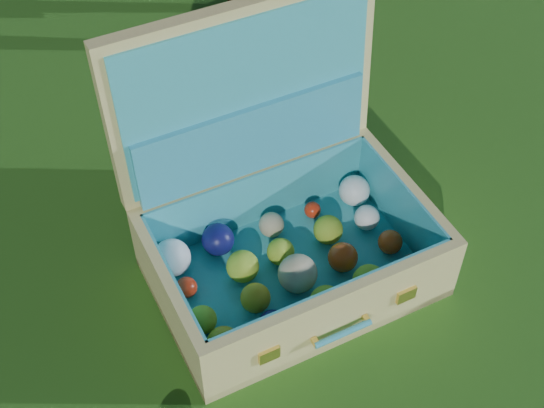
# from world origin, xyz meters

# --- Properties ---
(ground) EXTENTS (60.00, 60.00, 0.00)m
(ground) POSITION_xyz_m (0.00, 0.00, 0.00)
(ground) COLOR #215114
(ground) RESTS_ON ground
(suitcase) EXTENTS (0.73, 0.60, 0.64)m
(suitcase) POSITION_xyz_m (-0.14, 0.16, 0.18)
(suitcase) COLOR #DAC875
(suitcase) RESTS_ON ground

